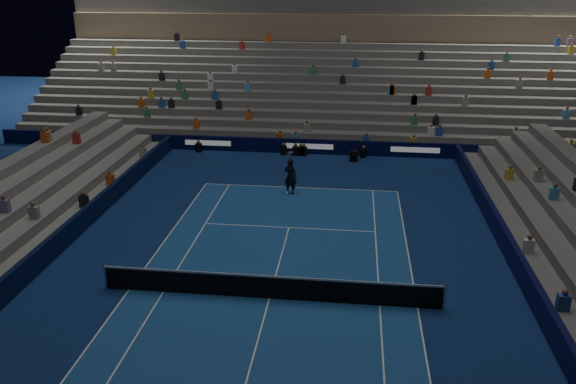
# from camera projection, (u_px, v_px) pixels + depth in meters

# --- Properties ---
(ground) EXTENTS (90.00, 90.00, 0.00)m
(ground) POSITION_uv_depth(u_px,v_px,m) (269.00, 299.00, 21.34)
(ground) COLOR #0D2251
(ground) RESTS_ON ground
(court_surface) EXTENTS (10.97, 23.77, 0.01)m
(court_surface) POSITION_uv_depth(u_px,v_px,m) (269.00, 298.00, 21.34)
(court_surface) COLOR navy
(court_surface) RESTS_ON ground
(sponsor_barrier_far) EXTENTS (44.00, 0.25, 1.00)m
(sponsor_barrier_far) POSITION_uv_depth(u_px,v_px,m) (310.00, 146.00, 38.29)
(sponsor_barrier_far) COLOR black
(sponsor_barrier_far) RESTS_ON ground
(sponsor_barrier_east) EXTENTS (0.25, 37.00, 1.00)m
(sponsor_barrier_east) POSITION_uv_depth(u_px,v_px,m) (540.00, 304.00, 20.10)
(sponsor_barrier_east) COLOR #080A33
(sponsor_barrier_east) RESTS_ON ground
(sponsor_barrier_west) EXTENTS (0.25, 37.00, 1.00)m
(sponsor_barrier_west) POSITION_uv_depth(u_px,v_px,m) (25.00, 272.00, 22.22)
(sponsor_barrier_west) COLOR black
(sponsor_barrier_west) RESTS_ON ground
(grandstand_main) EXTENTS (44.00, 15.20, 11.20)m
(grandstand_main) POSITION_uv_depth(u_px,v_px,m) (320.00, 79.00, 45.96)
(grandstand_main) COLOR #5E5E5A
(grandstand_main) RESTS_ON ground
(tennis_net) EXTENTS (12.90, 0.10, 1.10)m
(tennis_net) POSITION_uv_depth(u_px,v_px,m) (269.00, 287.00, 21.16)
(tennis_net) COLOR #B2B2B7
(tennis_net) RESTS_ON ground
(tennis_player) EXTENTS (0.84, 0.67, 2.01)m
(tennis_player) POSITION_uv_depth(u_px,v_px,m) (291.00, 176.00, 31.16)
(tennis_player) COLOR black
(tennis_player) RESTS_ON ground
(broadcast_camera) EXTENTS (0.53, 0.98, 0.68)m
(broadcast_camera) POSITION_uv_depth(u_px,v_px,m) (354.00, 155.00, 36.90)
(broadcast_camera) COLOR black
(broadcast_camera) RESTS_ON ground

